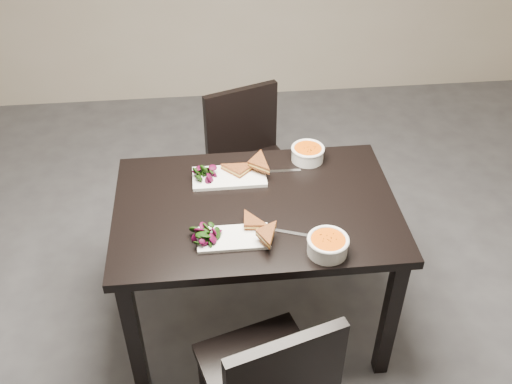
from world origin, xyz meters
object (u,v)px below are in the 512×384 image
plate_far (229,177)px  soup_bowl_near (328,244)px  chair_far (250,157)px  table (256,222)px  plate_near (233,238)px  chair_near (271,381)px  soup_bowl_far (308,153)px

plate_far → soup_bowl_near: bearing=-56.0°
chair_far → plate_far: size_ratio=2.60×
table → plate_near: (-0.11, -0.20, 0.11)m
chair_near → plate_far: (-0.08, 0.87, 0.27)m
chair_far → chair_near: bearing=-112.3°
table → plate_near: size_ratio=4.22×
plate_near → plate_far: size_ratio=0.87×
plate_far → soup_bowl_far: (0.37, 0.11, 0.03)m
soup_bowl_near → soup_bowl_far: size_ratio=1.04×
chair_near → plate_near: size_ratio=2.99×
chair_far → soup_bowl_near: 1.10m
chair_near → plate_far: chair_near is taller
chair_far → soup_bowl_far: 0.57m
chair_near → soup_bowl_near: chair_near is taller
chair_near → soup_bowl_near: 0.54m
soup_bowl_far → chair_far: bearing=118.5°
soup_bowl_far → plate_far: bearing=-163.8°
plate_far → soup_bowl_far: bearing=16.2°
chair_near → chair_far: 1.41m
table → soup_bowl_near: size_ratio=7.41×
soup_bowl_near → plate_far: 0.61m
soup_bowl_far → table: bearing=-131.7°
plate_far → soup_bowl_far: soup_bowl_far is taller
plate_far → plate_near: bearing=-91.6°
table → plate_far: bearing=116.8°
soup_bowl_near → soup_bowl_far: bearing=87.2°
chair_near → soup_bowl_near: (0.26, 0.37, 0.31)m
table → plate_near: plate_near is taller
chair_near → soup_bowl_far: bearing=56.9°
plate_near → chair_near: bearing=-78.7°
table → chair_far: size_ratio=1.41×
plate_near → chair_far: bearing=80.7°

